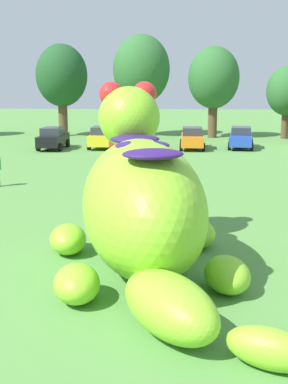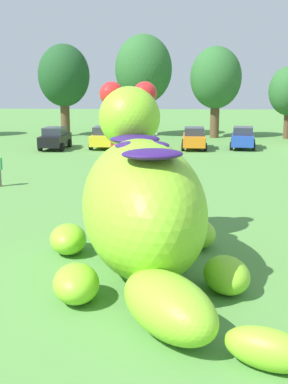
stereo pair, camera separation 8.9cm
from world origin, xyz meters
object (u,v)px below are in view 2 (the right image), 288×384
at_px(car_blue, 243,138).
at_px(spectator_mid_field, 114,150).
at_px(giant_inflatable_creature, 143,205).
at_px(car_yellow, 104,137).
at_px(car_white, 145,139).
at_px(car_orange, 194,138).
at_px(car_black, 55,138).

bearing_deg(car_blue, spectator_mid_field, -140.45).
bearing_deg(car_blue, giant_inflatable_creature, -103.56).
height_order(car_yellow, car_white, same).
bearing_deg(car_orange, car_yellow, 177.85).
height_order(giant_inflatable_creature, car_orange, giant_inflatable_creature).
distance_m(car_yellow, spectator_mid_field, 7.71).
bearing_deg(giant_inflatable_creature, car_yellow, 99.44).
bearing_deg(car_orange, car_white, -166.41).
xyz_separation_m(car_blue, spectator_mid_field, (-9.46, -7.81, -0.01)).
relative_size(car_blue, spectator_mid_field, 2.52).
height_order(car_orange, spectator_mid_field, car_orange).
bearing_deg(spectator_mid_field, car_black, 128.71).
bearing_deg(spectator_mid_field, car_yellow, 101.90).
bearing_deg(spectator_mid_field, car_blue, 39.55).
height_order(car_black, car_white, same).
distance_m(car_black, spectator_mid_field, 8.63).
bearing_deg(car_white, car_orange, 13.59).
xyz_separation_m(giant_inflatable_creature, car_orange, (2.67, 26.68, -1.12)).
relative_size(giant_inflatable_creature, car_blue, 2.33).
xyz_separation_m(car_white, car_orange, (3.79, 0.92, 0.00)).
distance_m(giant_inflatable_creature, car_orange, 26.84).
bearing_deg(car_black, giant_inflatable_creature, -72.40).
relative_size(car_black, car_white, 1.02).
bearing_deg(car_orange, spectator_mid_field, -127.41).
height_order(car_black, car_blue, same).
bearing_deg(car_yellow, car_orange, -2.15).
height_order(car_black, spectator_mid_field, car_black).
distance_m(giant_inflatable_creature, car_white, 25.81).
height_order(car_black, car_yellow, same).
bearing_deg(car_blue, car_orange, -172.17).
xyz_separation_m(car_black, car_white, (7.17, -0.38, 0.00)).
relative_size(car_yellow, spectator_mid_field, 2.45).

